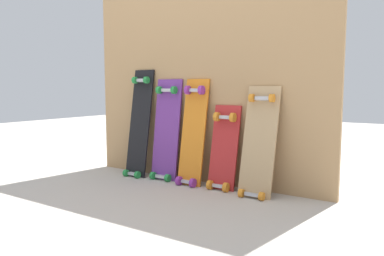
% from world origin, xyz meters
% --- Properties ---
extents(ground_plane, '(12.00, 12.00, 0.00)m').
position_xyz_m(ground_plane, '(0.00, 0.00, 0.00)').
color(ground_plane, '#B2AAA0').
extents(plywood_wall_panel, '(2.02, 0.04, 1.84)m').
position_xyz_m(plywood_wall_panel, '(0.00, 0.07, 0.92)').
color(plywood_wall_panel, tan).
rests_on(plywood_wall_panel, ground).
extents(skateboard_black, '(0.20, 0.22, 0.94)m').
position_xyz_m(skateboard_black, '(-0.54, -0.04, 0.40)').
color(skateboard_black, black).
rests_on(skateboard_black, ground).
extents(skateboard_purple, '(0.23, 0.18, 0.85)m').
position_xyz_m(skateboard_purple, '(-0.28, -0.02, 0.36)').
color(skateboard_purple, '#6B338C').
rests_on(skateboard_purple, ground).
extents(skateboard_orange, '(0.20, 0.22, 0.85)m').
position_xyz_m(skateboard_orange, '(-0.01, -0.04, 0.36)').
color(skateboard_orange, orange).
rests_on(skateboard_orange, ground).
extents(skateboard_red, '(0.21, 0.19, 0.66)m').
position_xyz_m(skateboard_red, '(0.24, -0.03, 0.27)').
color(skateboard_red, '#B22626').
rests_on(skateboard_red, ground).
extents(skateboard_natural, '(0.23, 0.24, 0.80)m').
position_xyz_m(skateboard_natural, '(0.52, -0.05, 0.33)').
color(skateboard_natural, tan).
rests_on(skateboard_natural, ground).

